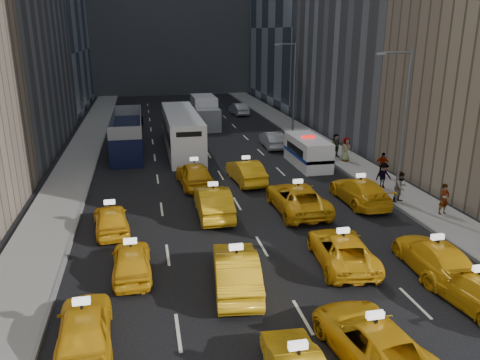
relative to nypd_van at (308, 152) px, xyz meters
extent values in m
plane|color=black|center=(-6.99, -21.17, -1.07)|extent=(160.00, 160.00, 0.00)
cube|color=gray|center=(-17.49, 3.83, -0.99)|extent=(3.00, 90.00, 0.15)
cube|color=gray|center=(3.51, 3.83, -0.99)|extent=(3.00, 90.00, 0.15)
cube|color=slate|center=(-16.04, 3.83, -0.98)|extent=(0.15, 90.00, 0.18)
cube|color=slate|center=(2.06, 3.83, -0.98)|extent=(0.15, 90.00, 0.18)
cylinder|color=#595B60|center=(2.31, -9.17, 3.43)|extent=(0.20, 0.20, 9.00)
cylinder|color=#595B60|center=(1.41, -9.17, 7.73)|extent=(1.80, 0.12, 0.12)
cube|color=slate|center=(0.51, -9.17, 7.68)|extent=(0.50, 0.22, 0.12)
cylinder|color=#595B60|center=(2.31, 10.83, 3.43)|extent=(0.20, 0.20, 9.00)
cylinder|color=#595B60|center=(1.41, 10.83, 7.73)|extent=(1.80, 0.12, 0.12)
cube|color=slate|center=(0.51, 10.83, 7.68)|extent=(0.50, 0.22, 0.12)
imported|color=#E8A413|center=(-14.50, -19.30, -0.33)|extent=(1.99, 4.41, 1.47)
imported|color=#E8A413|center=(-5.63, -21.78, -0.38)|extent=(2.86, 5.19, 1.38)
imported|color=#E8A413|center=(-0.44, -19.82, -0.39)|extent=(2.46, 4.91, 1.37)
imported|color=#E8A413|center=(-13.06, -14.78, -0.39)|extent=(1.68, 4.02, 1.36)
imported|color=#E8A413|center=(-8.96, -16.72, -0.27)|extent=(2.24, 5.03, 1.60)
imported|color=#E8A413|center=(-3.96, -15.60, -0.38)|extent=(2.85, 5.18, 1.38)
imported|color=#E8A413|center=(-0.41, -17.16, -0.35)|extent=(2.40, 5.10, 1.44)
imported|color=#E8A413|center=(-14.15, -9.92, -0.36)|extent=(2.14, 4.31, 1.41)
imported|color=#E8A413|center=(-8.67, -8.77, -0.24)|extent=(1.81, 5.04, 1.65)
imported|color=#E8A413|center=(-3.85, -9.06, -0.28)|extent=(2.63, 5.69, 1.58)
imported|color=#E8A413|center=(0.24, -8.56, -0.31)|extent=(2.19, 5.27, 1.52)
imported|color=#E8A413|center=(-9.09, -3.27, -0.24)|extent=(2.36, 5.03, 1.66)
imported|color=#E8A413|center=(-5.56, -3.17, -0.29)|extent=(2.04, 4.84, 1.55)
cube|color=white|center=(0.00, 0.00, 0.03)|extent=(2.72, 5.71, 2.20)
cylinder|color=black|center=(-0.90, -1.85, -0.63)|extent=(0.28, 0.88, 0.88)
cylinder|color=black|center=(0.90, -1.85, -0.63)|extent=(0.28, 0.88, 0.88)
cylinder|color=black|center=(-0.90, 1.85, -0.63)|extent=(0.28, 0.88, 0.88)
cylinder|color=black|center=(0.90, 1.85, -0.63)|extent=(0.28, 0.88, 0.88)
cube|color=navy|center=(0.00, 0.00, -0.12)|extent=(2.76, 5.72, 0.25)
cube|color=red|center=(0.00, 0.00, 1.21)|extent=(1.03, 0.46, 0.16)
cube|color=black|center=(-13.63, 7.31, 0.52)|extent=(3.00, 11.06, 3.19)
cylinder|color=black|center=(-14.72, 2.74, -0.52)|extent=(0.28, 1.10, 1.10)
cylinder|color=black|center=(-12.53, 2.74, -0.52)|extent=(0.28, 1.10, 1.10)
cylinder|color=black|center=(-14.72, 11.89, -0.52)|extent=(0.28, 1.10, 1.10)
cylinder|color=black|center=(-12.53, 11.89, -0.52)|extent=(0.28, 1.10, 1.10)
cube|color=silver|center=(-9.01, 6.96, 0.60)|extent=(3.85, 13.08, 3.33)
cylinder|color=black|center=(-10.21, 1.42, -0.52)|extent=(0.28, 1.10, 1.10)
cylinder|color=black|center=(-7.82, 1.42, -0.52)|extent=(0.28, 1.10, 1.10)
cylinder|color=black|center=(-10.21, 12.51, -0.52)|extent=(0.28, 1.10, 1.10)
cylinder|color=black|center=(-7.82, 12.51, -0.52)|extent=(0.28, 1.10, 1.10)
cube|color=silver|center=(-5.62, 17.07, 0.55)|extent=(3.34, 7.32, 3.23)
cylinder|color=black|center=(-6.68, 14.43, -0.52)|extent=(0.28, 1.10, 1.10)
cylinder|color=black|center=(-4.56, 14.43, -0.52)|extent=(0.28, 1.10, 1.10)
cylinder|color=black|center=(-6.68, 19.70, -0.52)|extent=(0.28, 1.10, 1.10)
cylinder|color=black|center=(-4.56, 19.70, -0.52)|extent=(0.28, 1.10, 1.10)
imported|color=#979A9E|center=(-1.07, 6.27, -0.34)|extent=(1.62, 4.43, 1.45)
imported|color=black|center=(-13.67, 17.79, -0.26)|extent=(2.93, 5.92, 1.61)
imported|color=slate|center=(-5.72, 24.21, -0.28)|extent=(2.40, 5.49, 1.57)
imported|color=black|center=(-8.23, 23.50, -0.36)|extent=(1.98, 4.30, 1.43)
imported|color=#AAACB1|center=(-0.45, 24.05, -0.34)|extent=(1.89, 4.55, 1.46)
imported|color=gray|center=(3.86, -11.50, -0.05)|extent=(0.70, 0.52, 1.75)
imported|color=gray|center=(2.53, -9.23, 0.00)|extent=(1.02, 0.80, 1.84)
imported|color=gray|center=(2.80, -6.64, -0.07)|extent=(1.12, 0.51, 1.70)
imported|color=gray|center=(4.01, -4.20, -0.06)|extent=(1.10, 0.77, 1.71)
imported|color=gray|center=(3.24, 0.19, 0.02)|extent=(1.00, 0.67, 1.89)
imported|color=gray|center=(2.94, 1.49, 0.03)|extent=(1.83, 1.03, 1.90)
camera|label=1|loc=(-12.21, -33.06, 8.78)|focal=35.00mm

